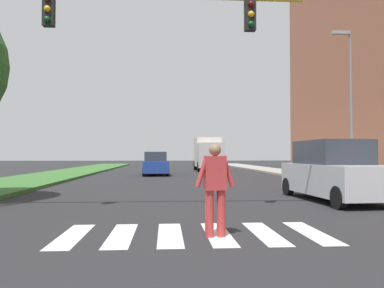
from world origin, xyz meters
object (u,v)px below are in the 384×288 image
at_px(traffic_light_gantry, 48,39).
at_px(sedan_midblock, 155,164).
at_px(pedestrian_performer, 215,185).
at_px(truck_box_delivery, 208,153).
at_px(street_lamp_right, 349,92).
at_px(suv_crossing, 334,172).

xyz_separation_m(traffic_light_gantry, sedan_midblock, (2.15, 18.44, -3.59)).
xyz_separation_m(pedestrian_performer, sedan_midblock, (-1.68, 21.16, -0.14)).
xyz_separation_m(sedan_midblock, truck_box_delivery, (4.74, 7.45, 0.84)).
bearing_deg(sedan_midblock, truck_box_delivery, 57.54).
bearing_deg(truck_box_delivery, traffic_light_gantry, -104.90).
distance_m(street_lamp_right, sedan_midblock, 14.47).
bearing_deg(pedestrian_performer, traffic_light_gantry, 144.59).
height_order(street_lamp_right, pedestrian_performer, street_lamp_right).
distance_m(traffic_light_gantry, pedestrian_performer, 5.83).
relative_size(street_lamp_right, suv_crossing, 1.60).
distance_m(traffic_light_gantry, suv_crossing, 9.42).
relative_size(pedestrian_performer, sedan_midblock, 0.37).
relative_size(traffic_light_gantry, pedestrian_performer, 5.54).
height_order(traffic_light_gantry, street_lamp_right, street_lamp_right).
distance_m(traffic_light_gantry, sedan_midblock, 18.91).
bearing_deg(pedestrian_performer, truck_box_delivery, 83.90).
bearing_deg(suv_crossing, sedan_midblock, 111.42).
distance_m(suv_crossing, truck_box_delivery, 23.49).
bearing_deg(pedestrian_performer, suv_crossing, 48.49).
bearing_deg(street_lamp_right, truck_box_delivery, 106.33).
height_order(street_lamp_right, truck_box_delivery, street_lamp_right).
height_order(suv_crossing, sedan_midblock, suv_crossing).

